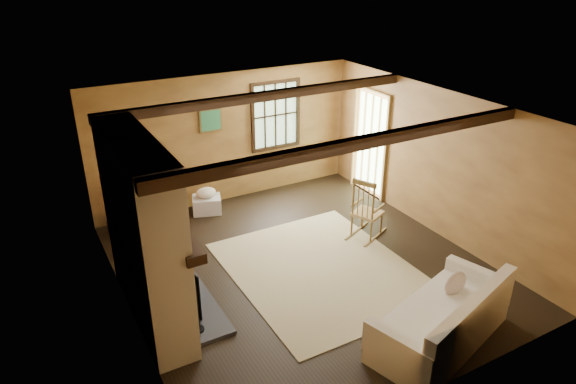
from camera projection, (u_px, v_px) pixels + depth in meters
ground at (302, 267)px, 7.69m from camera, size 5.50×5.50×0.00m
room_envelope at (308, 157)px, 7.30m from camera, size 5.02×5.52×2.44m
fireplace at (146, 239)px, 6.24m from camera, size 1.02×2.30×2.40m
rug at (321, 269)px, 7.62m from camera, size 2.50×3.00×0.01m
rocking_chair at (366, 212)px, 8.35m from camera, size 0.85×0.67×1.05m
sofa at (445, 323)px, 6.09m from camera, size 2.12×1.38×0.79m
firewood_pile at (129, 223)px, 8.68m from camera, size 0.69×0.13×0.25m
laundry_basket at (207, 205)px, 9.26m from camera, size 0.60×0.52×0.30m
basket_pillow at (206, 193)px, 9.16m from camera, size 0.43×0.39×0.18m
armchair at (150, 209)px, 8.51m from camera, size 1.18×1.17×0.83m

